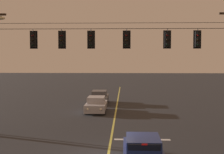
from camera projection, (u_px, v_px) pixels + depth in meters
The scene contains 12 objects.
lane_centre_stripe at pixel (114, 119), 27.39m from camera, with size 0.14×60.00×0.01m, color #D1C64C.
stop_bar_paint at pixel (142, 140), 20.74m from camera, with size 3.40×0.36×0.01m, color silver.
signal_span_assembly at pixel (111, 70), 21.16m from camera, with size 16.69×0.32×8.14m.
traffic_light_leftmost at pixel (33, 40), 21.22m from camera, with size 0.48×0.41×1.22m.
traffic_light_left_inner at pixel (62, 39), 21.15m from camera, with size 0.48×0.41×1.22m.
traffic_light_centre at pixel (91, 39), 21.08m from camera, with size 0.48×0.41×1.22m.
traffic_light_right_inner at pixel (127, 39), 21.00m from camera, with size 0.48×0.41×1.22m.
traffic_light_rightmost at pixel (167, 39), 20.90m from camera, with size 0.48×0.41×1.22m.
traffic_light_far_right at pixel (198, 39), 20.83m from camera, with size 0.48×0.41×1.22m.
car_waiting_near_lane at pixel (143, 153), 15.60m from camera, with size 1.80×4.33×1.39m.
car_oncoming_lead at pixel (96, 105), 31.19m from camera, with size 1.80×4.42×1.39m.
car_oncoming_trailing at pixel (99, 98), 36.79m from camera, with size 1.80×4.42×1.39m.
Camera 1 is at (0.85, -16.85, 5.00)m, focal length 54.90 mm.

